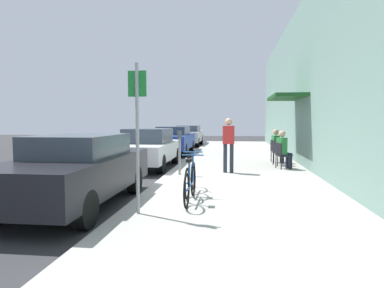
{
  "coord_description": "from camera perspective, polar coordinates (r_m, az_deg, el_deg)",
  "views": [
    {
      "loc": [
        2.04,
        -8.77,
        1.74
      ],
      "look_at": [
        0.44,
        4.31,
        0.83
      ],
      "focal_mm": 31.61,
      "sensor_mm": 36.0,
      "label": 1
    }
  ],
  "objects": [
    {
      "name": "cafe_chair_2",
      "position": [
        13.46,
        13.89,
        -0.92
      ],
      "size": [
        0.5,
        0.5,
        0.87
      ],
      "color": "black",
      "rests_on": "sidewalk_slab"
    },
    {
      "name": "pedestrian_standing",
      "position": [
        10.55,
        6.18,
        0.56
      ],
      "size": [
        0.36,
        0.22,
        1.7
      ],
      "color": "#232838",
      "rests_on": "sidewalk_slab"
    },
    {
      "name": "building_facade",
      "position": [
        11.18,
        20.78,
        10.63
      ],
      "size": [
        1.4,
        32.0,
        6.18
      ],
      "color": "gray",
      "rests_on": "ground_plane"
    },
    {
      "name": "parking_meter",
      "position": [
        10.08,
        -2.12,
        -0.9
      ],
      "size": [
        0.12,
        0.1,
        1.32
      ],
      "color": "slate",
      "rests_on": "sidewalk_slab"
    },
    {
      "name": "parked_car_3",
      "position": [
        23.67,
        -0.65,
        1.52
      ],
      "size": [
        1.8,
        4.4,
        1.41
      ],
      "color": "#B7B7BC",
      "rests_on": "ground_plane"
    },
    {
      "name": "seated_patron_2",
      "position": [
        13.46,
        14.15,
        -0.1
      ],
      "size": [
        0.47,
        0.41,
        1.29
      ],
      "color": "#232838",
      "rests_on": "sidewalk_slab"
    },
    {
      "name": "parked_car_2",
      "position": [
        17.81,
        -3.19,
        0.76
      ],
      "size": [
        1.8,
        4.4,
        1.44
      ],
      "color": "navy",
      "rests_on": "ground_plane"
    },
    {
      "name": "bicycle_1",
      "position": [
        6.79,
        -0.31,
        -6.74
      ],
      "size": [
        0.46,
        1.71,
        0.9
      ],
      "color": "black",
      "rests_on": "sidewalk_slab"
    },
    {
      "name": "ground_plane",
      "position": [
        9.17,
        -6.04,
        -7.0
      ],
      "size": [
        60.0,
        60.0,
        0.0
      ],
      "primitive_type": "plane",
      "color": "#2D2D30"
    },
    {
      "name": "bicycle_0",
      "position": [
        7.49,
        -0.27,
        -5.72
      ],
      "size": [
        0.46,
        1.71,
        0.9
      ],
      "color": "black",
      "rests_on": "sidewalk_slab"
    },
    {
      "name": "street_sign",
      "position": [
        5.89,
        -9.2,
        2.94
      ],
      "size": [
        0.32,
        0.06,
        2.6
      ],
      "color": "gray",
      "rests_on": "sidewalk_slab"
    },
    {
      "name": "sidewalk_slab",
      "position": [
        10.9,
        8.03,
        -4.95
      ],
      "size": [
        4.5,
        32.0,
        0.12
      ],
      "primitive_type": "cube",
      "color": "#9E9B93",
      "rests_on": "ground_plane"
    },
    {
      "name": "cafe_chair_0",
      "position": [
        11.79,
        14.89,
        -1.61
      ],
      "size": [
        0.56,
        0.56,
        0.87
      ],
      "color": "black",
      "rests_on": "sidewalk_slab"
    },
    {
      "name": "parked_car_0",
      "position": [
        7.25,
        -18.81,
        -4.06
      ],
      "size": [
        1.8,
        4.4,
        1.45
      ],
      "color": "black",
      "rests_on": "ground_plane"
    },
    {
      "name": "cafe_chair_1",
      "position": [
        12.62,
        14.36,
        -1.24
      ],
      "size": [
        0.55,
        0.55,
        0.87
      ],
      "color": "black",
      "rests_on": "sidewalk_slab"
    },
    {
      "name": "seated_patron_0",
      "position": [
        11.8,
        15.17,
        -0.68
      ],
      "size": [
        0.51,
        0.47,
        1.29
      ],
      "color": "#232838",
      "rests_on": "sidewalk_slab"
    },
    {
      "name": "parked_car_1",
      "position": [
        12.62,
        -7.45,
        -0.61
      ],
      "size": [
        1.8,
        4.4,
        1.45
      ],
      "color": "#B7B7BC",
      "rests_on": "ground_plane"
    }
  ]
}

